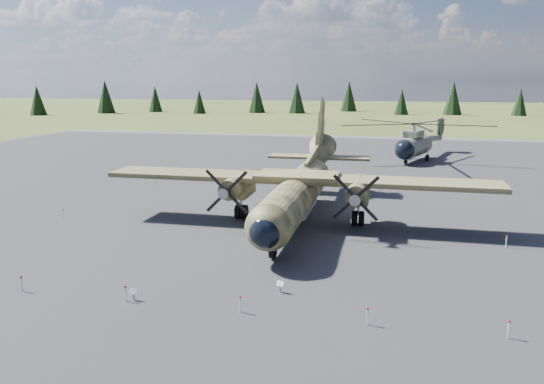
# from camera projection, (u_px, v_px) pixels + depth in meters

# --- Properties ---
(ground) EXTENTS (500.00, 500.00, 0.00)m
(ground) POSITION_uv_depth(u_px,v_px,m) (265.00, 233.00, 38.77)
(ground) COLOR brown
(ground) RESTS_ON ground
(apron) EXTENTS (120.00, 120.00, 0.04)m
(apron) POSITION_uv_depth(u_px,v_px,m) (290.00, 202.00, 48.32)
(apron) COLOR #58595D
(apron) RESTS_ON ground
(transport_plane) EXTENTS (29.97, 27.31, 9.92)m
(transport_plane) POSITION_uv_depth(u_px,v_px,m) (300.00, 185.00, 41.67)
(transport_plane) COLOR #35381E
(transport_plane) RESTS_ON ground
(helicopter_near) EXTENTS (26.55, 26.55, 5.29)m
(helicopter_near) POSITION_uv_depth(u_px,v_px,m) (415.00, 134.00, 72.00)
(helicopter_near) COLOR #666A5C
(helicopter_near) RESTS_ON ground
(info_placard_left) EXTENTS (0.41, 0.20, 0.62)m
(info_placard_left) POSITION_uv_depth(u_px,v_px,m) (133.00, 293.00, 26.78)
(info_placard_left) COLOR gray
(info_placard_left) RESTS_ON ground
(info_placard_right) EXTENTS (0.44, 0.29, 0.64)m
(info_placard_right) POSITION_uv_depth(u_px,v_px,m) (280.00, 285.00, 27.77)
(info_placard_right) COLOR gray
(info_placard_right) RESTS_ON ground
(barrier_fence) EXTENTS (33.12, 29.62, 0.85)m
(barrier_fence) POSITION_uv_depth(u_px,v_px,m) (258.00, 226.00, 38.69)
(barrier_fence) COLOR white
(barrier_fence) RESTS_ON ground
(treeline) EXTENTS (310.42, 311.27, 10.98)m
(treeline) POSITION_uv_depth(u_px,v_px,m) (231.00, 161.00, 40.45)
(treeline) COLOR black
(treeline) RESTS_ON ground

